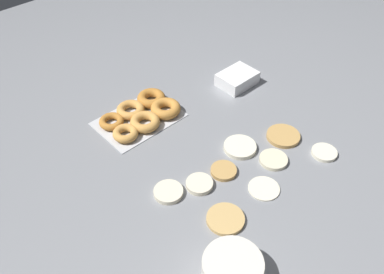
{
  "coord_description": "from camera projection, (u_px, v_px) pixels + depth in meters",
  "views": [
    {
      "loc": [
        0.71,
        0.61,
        0.96
      ],
      "look_at": [
        0.05,
        -0.1,
        0.04
      ],
      "focal_mm": 38.0,
      "sensor_mm": 36.0,
      "label": 1
    }
  ],
  "objects": [
    {
      "name": "pancake_6",
      "position": [
        199.0,
        184.0,
        1.23
      ],
      "size": [
        0.08,
        0.08,
        0.02
      ],
      "primitive_type": "cylinder",
      "color": "beige",
      "rests_on": "ground_plane"
    },
    {
      "name": "pancake_2",
      "position": [
        264.0,
        188.0,
        1.23
      ],
      "size": [
        0.1,
        0.1,
        0.01
      ],
      "primitive_type": "cylinder",
      "color": "silver",
      "rests_on": "ground_plane"
    },
    {
      "name": "pancake_0",
      "position": [
        225.0,
        219.0,
        1.14
      ],
      "size": [
        0.11,
        0.11,
        0.01
      ],
      "primitive_type": "cylinder",
      "color": "tan",
      "rests_on": "ground_plane"
    },
    {
      "name": "donut_tray",
      "position": [
        142.0,
        114.0,
        1.46
      ],
      "size": [
        0.3,
        0.21,
        0.04
      ],
      "color": "silver",
      "rests_on": "ground_plane"
    },
    {
      "name": "pancake_4",
      "position": [
        224.0,
        171.0,
        1.27
      ],
      "size": [
        0.08,
        0.08,
        0.01
      ],
      "primitive_type": "cylinder",
      "color": "tan",
      "rests_on": "ground_plane"
    },
    {
      "name": "pancake_7",
      "position": [
        240.0,
        147.0,
        1.35
      ],
      "size": [
        0.11,
        0.11,
        0.02
      ],
      "primitive_type": "cylinder",
      "color": "silver",
      "rests_on": "ground_plane"
    },
    {
      "name": "container_stack",
      "position": [
        237.0,
        79.0,
        1.61
      ],
      "size": [
        0.15,
        0.11,
        0.05
      ],
      "color": "white",
      "rests_on": "ground_plane"
    },
    {
      "name": "pancake_8",
      "position": [
        169.0,
        193.0,
        1.21
      ],
      "size": [
        0.09,
        0.09,
        0.02
      ],
      "primitive_type": "cylinder",
      "color": "beige",
      "rests_on": "ground_plane"
    },
    {
      "name": "ground_plane",
      "position": [
        224.0,
        155.0,
        1.33
      ],
      "size": [
        3.0,
        3.0,
        0.0
      ],
      "primitive_type": "plane",
      "color": "gray"
    },
    {
      "name": "batter_bowl",
      "position": [
        232.0,
        270.0,
        1.0
      ],
      "size": [
        0.15,
        0.15,
        0.07
      ],
      "color": "silver",
      "rests_on": "ground_plane"
    },
    {
      "name": "pancake_3",
      "position": [
        324.0,
        153.0,
        1.33
      ],
      "size": [
        0.08,
        0.08,
        0.01
      ],
      "primitive_type": "cylinder",
      "color": "silver",
      "rests_on": "ground_plane"
    },
    {
      "name": "pancake_5",
      "position": [
        273.0,
        160.0,
        1.31
      ],
      "size": [
        0.09,
        0.09,
        0.01
      ],
      "primitive_type": "cylinder",
      "color": "beige",
      "rests_on": "ground_plane"
    },
    {
      "name": "pancake_1",
      "position": [
        283.0,
        136.0,
        1.39
      ],
      "size": [
        0.11,
        0.11,
        0.01
      ],
      "primitive_type": "cylinder",
      "color": "tan",
      "rests_on": "ground_plane"
    }
  ]
}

